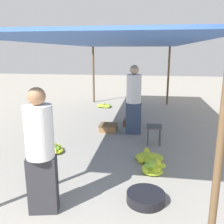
{
  "coord_description": "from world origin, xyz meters",
  "views": [
    {
      "loc": [
        0.8,
        -2.13,
        2.08
      ],
      "look_at": [
        0.0,
        3.1,
        0.79
      ],
      "focal_mm": 40.0,
      "sensor_mm": 36.0,
      "label": 1
    }
  ],
  "objects_px": {
    "banana_pile_right_1": "(149,157)",
    "crate_near": "(108,128)",
    "vendor_foreground": "(40,150)",
    "shopper_walking_mid": "(134,99)",
    "crate_mid": "(132,122)",
    "banana_pile_left_1": "(104,106)",
    "banana_pile_right_0": "(153,167)",
    "stool": "(154,129)",
    "basin_black": "(146,197)",
    "banana_pile_left_0": "(53,149)"
  },
  "relations": [
    {
      "from": "banana_pile_right_1",
      "to": "crate_near",
      "type": "relative_size",
      "value": 1.45
    },
    {
      "from": "vendor_foreground",
      "to": "shopper_walking_mid",
      "type": "bearing_deg",
      "value": 74.61
    },
    {
      "from": "crate_mid",
      "to": "shopper_walking_mid",
      "type": "bearing_deg",
      "value": -83.58
    },
    {
      "from": "vendor_foreground",
      "to": "banana_pile_left_1",
      "type": "bearing_deg",
      "value": 93.23
    },
    {
      "from": "shopper_walking_mid",
      "to": "banana_pile_right_0",
      "type": "bearing_deg",
      "value": -76.87
    },
    {
      "from": "stool",
      "to": "vendor_foreground",
      "type": "bearing_deg",
      "value": -118.14
    },
    {
      "from": "banana_pile_right_1",
      "to": "shopper_walking_mid",
      "type": "distance_m",
      "value": 1.84
    },
    {
      "from": "banana_pile_right_1",
      "to": "crate_near",
      "type": "distance_m",
      "value": 1.99
    },
    {
      "from": "basin_black",
      "to": "banana_pile_right_1",
      "type": "distance_m",
      "value": 1.44
    },
    {
      "from": "stool",
      "to": "banana_pile_right_1",
      "type": "height_order",
      "value": "stool"
    },
    {
      "from": "crate_near",
      "to": "shopper_walking_mid",
      "type": "height_order",
      "value": "shopper_walking_mid"
    },
    {
      "from": "stool",
      "to": "crate_near",
      "type": "xyz_separation_m",
      "value": [
        -1.19,
        0.78,
        -0.25
      ]
    },
    {
      "from": "vendor_foreground",
      "to": "basin_black",
      "type": "xyz_separation_m",
      "value": [
        1.33,
        0.41,
        -0.79
      ]
    },
    {
      "from": "banana_pile_right_1",
      "to": "banana_pile_left_0",
      "type": "bearing_deg",
      "value": 178.22
    },
    {
      "from": "crate_mid",
      "to": "shopper_walking_mid",
      "type": "xyz_separation_m",
      "value": [
        0.08,
        -0.72,
        0.83
      ]
    },
    {
      "from": "basin_black",
      "to": "shopper_walking_mid",
      "type": "relative_size",
      "value": 0.31
    },
    {
      "from": "banana_pile_left_0",
      "to": "banana_pile_right_0",
      "type": "bearing_deg",
      "value": -16.73
    },
    {
      "from": "banana_pile_left_1",
      "to": "crate_mid",
      "type": "bearing_deg",
      "value": -61.26
    },
    {
      "from": "basin_black",
      "to": "banana_pile_right_1",
      "type": "relative_size",
      "value": 0.82
    },
    {
      "from": "crate_near",
      "to": "banana_pile_left_1",
      "type": "bearing_deg",
      "value": 102.61
    },
    {
      "from": "banana_pile_left_0",
      "to": "banana_pile_left_1",
      "type": "relative_size",
      "value": 0.83
    },
    {
      "from": "banana_pile_left_1",
      "to": "banana_pile_right_0",
      "type": "relative_size",
      "value": 1.29
    },
    {
      "from": "vendor_foreground",
      "to": "banana_pile_left_0",
      "type": "bearing_deg",
      "value": 108.29
    },
    {
      "from": "basin_black",
      "to": "crate_near",
      "type": "relative_size",
      "value": 1.18
    },
    {
      "from": "banana_pile_left_1",
      "to": "shopper_walking_mid",
      "type": "xyz_separation_m",
      "value": [
        1.3,
        -2.95,
        0.85
      ]
    },
    {
      "from": "basin_black",
      "to": "crate_mid",
      "type": "height_order",
      "value": "crate_mid"
    },
    {
      "from": "crate_near",
      "to": "shopper_walking_mid",
      "type": "relative_size",
      "value": 0.26
    },
    {
      "from": "shopper_walking_mid",
      "to": "crate_near",
      "type": "bearing_deg",
      "value": 171.93
    },
    {
      "from": "shopper_walking_mid",
      "to": "banana_pile_right_1",
      "type": "bearing_deg",
      "value": -75.25
    },
    {
      "from": "crate_near",
      "to": "shopper_walking_mid",
      "type": "xyz_separation_m",
      "value": [
        0.66,
        -0.09,
        0.82
      ]
    },
    {
      "from": "banana_pile_left_0",
      "to": "banana_pile_right_0",
      "type": "xyz_separation_m",
      "value": [
        2.07,
        -0.62,
        0.04
      ]
    },
    {
      "from": "stool",
      "to": "crate_mid",
      "type": "bearing_deg",
      "value": 113.28
    },
    {
      "from": "shopper_walking_mid",
      "to": "basin_black",
      "type": "bearing_deg",
      "value": -82.63
    },
    {
      "from": "vendor_foreground",
      "to": "crate_mid",
      "type": "height_order",
      "value": "vendor_foreground"
    },
    {
      "from": "banana_pile_left_1",
      "to": "shopper_walking_mid",
      "type": "relative_size",
      "value": 0.32
    },
    {
      "from": "banana_pile_right_0",
      "to": "crate_mid",
      "type": "bearing_deg",
      "value": 101.46
    },
    {
      "from": "banana_pile_left_1",
      "to": "banana_pile_right_1",
      "type": "distance_m",
      "value": 4.85
    },
    {
      "from": "banana_pile_right_0",
      "to": "shopper_walking_mid",
      "type": "bearing_deg",
      "value": 103.13
    },
    {
      "from": "stool",
      "to": "banana_pile_right_1",
      "type": "distance_m",
      "value": 0.95
    },
    {
      "from": "vendor_foreground",
      "to": "banana_pile_right_0",
      "type": "bearing_deg",
      "value": 41.7
    },
    {
      "from": "stool",
      "to": "banana_pile_right_0",
      "type": "distance_m",
      "value": 1.48
    },
    {
      "from": "vendor_foreground",
      "to": "banana_pile_right_1",
      "type": "distance_m",
      "value": 2.43
    },
    {
      "from": "vendor_foreground",
      "to": "banana_pile_right_0",
      "type": "xyz_separation_m",
      "value": [
        1.44,
        1.29,
        -0.75
      ]
    },
    {
      "from": "basin_black",
      "to": "banana_pile_right_0",
      "type": "xyz_separation_m",
      "value": [
        0.11,
        0.88,
        0.04
      ]
    },
    {
      "from": "basin_black",
      "to": "banana_pile_left_1",
      "type": "distance_m",
      "value": 6.21
    },
    {
      "from": "basin_black",
      "to": "banana_pile_left_0",
      "type": "relative_size",
      "value": 1.16
    },
    {
      "from": "vendor_foreground",
      "to": "stool",
      "type": "height_order",
      "value": "vendor_foreground"
    },
    {
      "from": "banana_pile_left_0",
      "to": "crate_near",
      "type": "xyz_separation_m",
      "value": [
        0.91,
        1.61,
        0.02
      ]
    },
    {
      "from": "banana_pile_right_1",
      "to": "crate_mid",
      "type": "bearing_deg",
      "value": 102.18
    },
    {
      "from": "stool",
      "to": "basin_black",
      "type": "relative_size",
      "value": 0.79
    }
  ]
}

